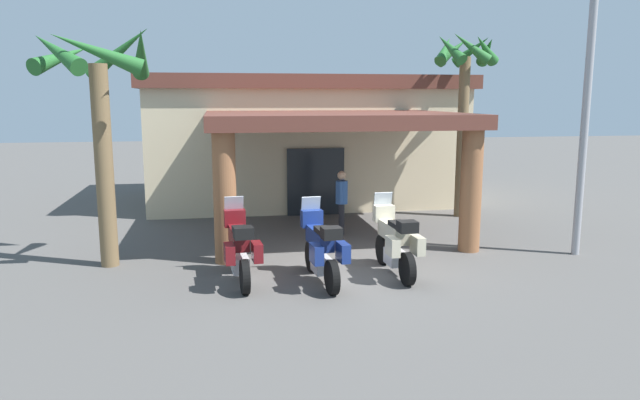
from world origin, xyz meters
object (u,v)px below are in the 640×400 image
object	(u,v)px
palm_tree_near_portico	(465,78)
palm_tree_roadside	(99,95)
roadside_sign	(590,50)
motorcycle_blue	(322,248)
motorcycle_cream	(395,242)
motel_building	(302,138)
pedestrian	(342,198)
motorcycle_maroon	(240,248)

from	to	relation	value
palm_tree_near_portico	palm_tree_roadside	bearing A→B (deg)	-158.08
roadside_sign	motorcycle_blue	bearing A→B (deg)	-169.75
motorcycle_cream	palm_tree_near_portico	world-z (taller)	palm_tree_near_portico
motel_building	roadside_sign	world-z (taller)	roadside_sign
roadside_sign	pedestrian	bearing A→B (deg)	150.73
pedestrian	palm_tree_near_portico	size ratio (longest dim) A/B	0.31
motorcycle_cream	roadside_sign	size ratio (longest dim) A/B	0.32
motorcycle_maroon	motorcycle_cream	size ratio (longest dim) A/B	1.00
motorcycle_cream	pedestrian	bearing A→B (deg)	3.45
motorcycle_maroon	pedestrian	bearing A→B (deg)	-42.50
motel_building	palm_tree_roadside	bearing A→B (deg)	-124.92
motorcycle_cream	roadside_sign	world-z (taller)	roadside_sign
motorcycle_blue	motorcycle_cream	bearing A→B (deg)	-85.13
roadside_sign	palm_tree_roadside	bearing A→B (deg)	175.63
roadside_sign	motorcycle_maroon	bearing A→B (deg)	-173.96
motorcycle_maroon	motorcycle_blue	xyz separation A→B (m)	(1.60, -0.30, 0.00)
motel_building	palm_tree_roadside	distance (m)	9.60
motel_building	motorcycle_maroon	world-z (taller)	motel_building
motorcycle_maroon	palm_tree_roadside	size ratio (longest dim) A/B	0.42
motel_building	roadside_sign	distance (m)	10.44
palm_tree_roadside	palm_tree_near_portico	world-z (taller)	palm_tree_near_portico
motorcycle_maroon	palm_tree_near_portico	bearing A→B (deg)	-56.20
motel_building	motorcycle_cream	world-z (taller)	motel_building
motel_building	motorcycle_cream	distance (m)	9.63
motorcycle_blue	pedestrian	xyz separation A→B (m)	(1.23, 3.97, 0.31)
motel_building	palm_tree_roadside	size ratio (longest dim) A/B	2.28
palm_tree_roadside	motorcycle_maroon	bearing A→B (deg)	-30.52
motorcycle_cream	palm_tree_near_portico	distance (m)	7.62
motorcycle_maroon	palm_tree_roadside	bearing A→B (deg)	54.61
motorcycle_blue	palm_tree_near_portico	bearing A→B (deg)	-47.90
pedestrian	palm_tree_roadside	xyz separation A→B (m)	(-5.63, -2.02, 2.69)
pedestrian	roadside_sign	world-z (taller)	roadside_sign
palm_tree_roadside	roadside_sign	distance (m)	10.76
motel_building	pedestrian	distance (m)	5.94
motorcycle_maroon	pedestrian	distance (m)	4.64
motorcycle_blue	roadside_sign	world-z (taller)	roadside_sign
motorcycle_maroon	motorcycle_cream	distance (m)	3.20
pedestrian	motorcycle_blue	bearing A→B (deg)	90.47
motorcycle_cream	palm_tree_roadside	distance (m)	6.91
motorcycle_blue	motorcycle_cream	size ratio (longest dim) A/B	1.00
palm_tree_near_portico	motel_building	bearing A→B (deg)	138.57
palm_tree_roadside	motel_building	bearing A→B (deg)	55.55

